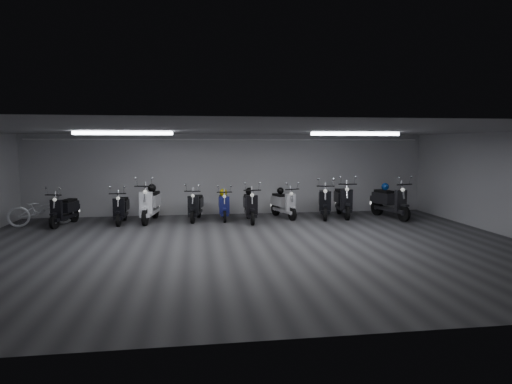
{
  "coord_description": "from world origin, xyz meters",
  "views": [
    {
      "loc": [
        -1.26,
        -10.15,
        2.48
      ],
      "look_at": [
        0.53,
        2.5,
        1.05
      ],
      "focal_mm": 30.36,
      "sensor_mm": 36.0,
      "label": 1
    }
  ],
  "objects": [
    {
      "name": "helmet_0",
      "position": [
        -0.34,
        4.08,
        0.87
      ],
      "size": [
        0.26,
        0.26,
        0.26
      ],
      "primitive_type": "sphere",
      "color": "gold",
      "rests_on": "scooter_4"
    },
    {
      "name": "scooter_7",
      "position": [
        3.02,
        3.73,
        0.7
      ],
      "size": [
        1.08,
        1.98,
        1.4
      ],
      "primitive_type": null,
      "rotation": [
        0.0,
        0.0,
        -0.26
      ],
      "color": "black",
      "rests_on": "floor"
    },
    {
      "name": "scooter_1",
      "position": [
        -3.55,
        3.62,
        0.62
      ],
      "size": [
        0.57,
        1.67,
        1.24
      ],
      "primitive_type": null,
      "rotation": [
        0.0,
        0.0,
        -0.01
      ],
      "color": "black",
      "rests_on": "floor"
    },
    {
      "name": "helmet_1",
      "position": [
        5.09,
        3.61,
        1.04
      ],
      "size": [
        0.25,
        0.25,
        0.25
      ],
      "primitive_type": "sphere",
      "color": "navy",
      "rests_on": "scooter_9"
    },
    {
      "name": "scooter_8",
      "position": [
        3.7,
        3.81,
        0.73
      ],
      "size": [
        0.91,
        2.04,
        1.46
      ],
      "primitive_type": null,
      "rotation": [
        0.0,
        0.0,
        -0.13
      ],
      "color": "black",
      "rests_on": "floor"
    },
    {
      "name": "helmet_3",
      "position": [
        0.47,
        3.61,
        0.95
      ],
      "size": [
        0.25,
        0.25,
        0.25
      ],
      "primitive_type": "sphere",
      "color": "black",
      "rests_on": "scooter_5"
    },
    {
      "name": "helmet_2",
      "position": [
        -2.65,
        4.09,
        1.06
      ],
      "size": [
        0.27,
        0.27,
        0.27
      ],
      "primitive_type": "sphere",
      "color": "black",
      "rests_on": "scooter_2"
    },
    {
      "name": "bicycle",
      "position": [
        -5.92,
        3.63,
        0.59
      ],
      "size": [
        1.93,
        1.23,
        1.18
      ],
      "primitive_type": "imported",
      "rotation": [
        0.0,
        0.0,
        1.92
      ],
      "color": "silver",
      "rests_on": "floor"
    },
    {
      "name": "scooter_3",
      "position": [
        -1.26,
        3.82,
        0.63
      ],
      "size": [
        0.85,
        1.77,
        1.26
      ],
      "primitive_type": null,
      "rotation": [
        0.0,
        0.0,
        -0.18
      ],
      "color": "black",
      "rests_on": "floor"
    },
    {
      "name": "fluor_strip_right",
      "position": [
        3.0,
        1.0,
        2.74
      ],
      "size": [
        2.4,
        0.18,
        0.08
      ],
      "primitive_type": "cube",
      "color": "white",
      "rests_on": "ceiling"
    },
    {
      "name": "helmet_4",
      "position": [
        1.59,
        4.11,
        0.9
      ],
      "size": [
        0.23,
        0.23,
        0.23
      ],
      "primitive_type": "sphere",
      "color": "black",
      "rests_on": "scooter_6"
    },
    {
      "name": "scooter_4",
      "position": [
        -0.35,
        3.86,
        0.6
      ],
      "size": [
        0.56,
        1.62,
        1.2
      ],
      "primitive_type": null,
      "rotation": [
        0.0,
        0.0,
        -0.02
      ],
      "color": "navy",
      "rests_on": "floor"
    },
    {
      "name": "scooter_6",
      "position": [
        1.66,
        3.89,
        0.63
      ],
      "size": [
        1.06,
        1.79,
        1.26
      ],
      "primitive_type": null,
      "rotation": [
        0.0,
        0.0,
        0.31
      ],
      "color": "silver",
      "rests_on": "floor"
    },
    {
      "name": "scooter_9",
      "position": [
        5.16,
        3.35,
        0.74
      ],
      "size": [
        1.15,
        2.09,
        1.48
      ],
      "primitive_type": null,
      "rotation": [
        0.0,
        0.0,
        0.26
      ],
      "color": "black",
      "rests_on": "floor"
    },
    {
      "name": "fluor_strip_left",
      "position": [
        -3.0,
        1.0,
        2.74
      ],
      "size": [
        2.4,
        0.18,
        0.08
      ],
      "primitive_type": "cube",
      "color": "white",
      "rests_on": "ceiling"
    },
    {
      "name": "scooter_0",
      "position": [
        -5.22,
        3.52,
        0.62
      ],
      "size": [
        0.94,
        1.75,
        1.24
      ],
      "primitive_type": null,
      "rotation": [
        0.0,
        0.0,
        -0.24
      ],
      "color": "black",
      "rests_on": "floor"
    },
    {
      "name": "back_wall",
      "position": [
        0.0,
        5.0,
        1.4
      ],
      "size": [
        14.0,
        0.01,
        2.8
      ],
      "primitive_type": "cube",
      "color": "#ABABAE",
      "rests_on": "ground"
    },
    {
      "name": "scooter_2",
      "position": [
        -2.69,
        3.81,
        0.74
      ],
      "size": [
        0.95,
        2.08,
        1.49
      ],
      "primitive_type": null,
      "rotation": [
        0.0,
        0.0,
        -0.14
      ],
      "color": "white",
      "rests_on": "floor"
    },
    {
      "name": "front_wall",
      "position": [
        0.0,
        -5.0,
        1.4
      ],
      "size": [
        14.0,
        0.01,
        2.8
      ],
      "primitive_type": "cube",
      "color": "#ABABAE",
      "rests_on": "ground"
    },
    {
      "name": "floor",
      "position": [
        0.0,
        0.0,
        -0.01
      ],
      "size": [
        14.0,
        10.0,
        0.01
      ],
      "primitive_type": "cube",
      "color": "#363639",
      "rests_on": "ground"
    },
    {
      "name": "ceiling",
      "position": [
        0.0,
        0.0,
        2.8
      ],
      "size": [
        14.0,
        10.0,
        0.01
      ],
      "primitive_type": "cube",
      "color": "gray",
      "rests_on": "ground"
    },
    {
      "name": "conduit",
      "position": [
        0.0,
        4.92,
        2.62
      ],
      "size": [
        13.6,
        0.05,
        0.05
      ],
      "primitive_type": "cylinder",
      "rotation": [
        0.0,
        1.57,
        0.0
      ],
      "color": "white",
      "rests_on": "back_wall"
    },
    {
      "name": "scooter_5",
      "position": [
        0.47,
        3.36,
        0.67
      ],
      "size": [
        0.63,
        1.8,
        1.33
      ],
      "primitive_type": null,
      "rotation": [
        0.0,
        0.0,
        -0.02
      ],
      "color": "black",
      "rests_on": "floor"
    }
  ]
}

